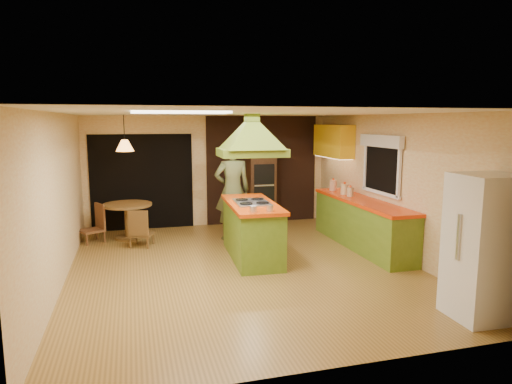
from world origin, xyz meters
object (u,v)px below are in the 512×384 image
object	(u,v)px
dining_table	(128,214)
canister_large	(333,185)
refrigerator	(484,247)
kitchen_island	(252,230)
wall_oven	(261,186)
man	(232,190)

from	to	relation	value
dining_table	canister_large	xyz separation A→B (m)	(4.23, -0.63, 0.52)
dining_table	canister_large	distance (m)	4.30
refrigerator	canister_large	world-z (taller)	refrigerator
dining_table	refrigerator	bearing A→B (deg)	-50.57
kitchen_island	wall_oven	size ratio (longest dim) A/B	1.11
man	refrigerator	xyz separation A→B (m)	(2.11, -4.46, -0.12)
man	dining_table	bearing A→B (deg)	-16.85
kitchen_island	man	size ratio (longest dim) A/B	1.00
kitchen_island	man	bearing A→B (deg)	95.19
kitchen_island	man	distance (m)	1.43
dining_table	canister_large	world-z (taller)	canister_large
dining_table	wall_oven	bearing A→B (deg)	10.25
kitchen_island	refrigerator	world-z (taller)	refrigerator
wall_oven	dining_table	size ratio (longest dim) A/B	1.87
wall_oven	canister_large	bearing A→B (deg)	-41.55
wall_oven	dining_table	bearing A→B (deg)	-168.88
canister_large	kitchen_island	bearing A→B (deg)	-148.56
wall_oven	refrigerator	bearing A→B (deg)	-77.03
refrigerator	wall_oven	xyz separation A→B (m)	(-1.20, 5.58, 0.03)
refrigerator	dining_table	world-z (taller)	refrigerator
man	refrigerator	world-z (taller)	man
man	canister_large	distance (m)	2.18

